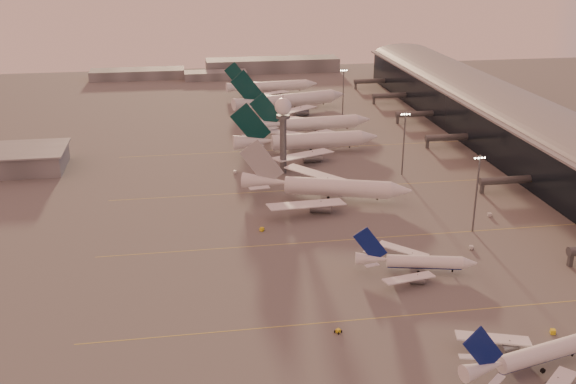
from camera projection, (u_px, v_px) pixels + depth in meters
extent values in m
plane|color=#595756|center=(343.00, 345.00, 152.00)|extent=(700.00, 700.00, 0.00)
cube|color=#D7C94C|center=(452.00, 312.00, 165.70)|extent=(180.00, 0.25, 0.02)
cube|color=#D7C94C|center=(396.00, 236.00, 207.23)|extent=(180.00, 0.25, 0.02)
cube|color=#D7C94C|center=(358.00, 186.00, 248.76)|extent=(180.00, 0.25, 0.02)
cube|color=#D7C94C|center=(329.00, 147.00, 294.91)|extent=(180.00, 0.25, 0.02)
cube|color=black|center=(544.00, 146.00, 266.42)|extent=(36.00, 360.00, 18.00)
cylinder|color=slate|center=(547.00, 124.00, 263.23)|extent=(10.08, 360.00, 10.08)
cube|color=slate|center=(547.00, 123.00, 263.16)|extent=(40.00, 362.00, 0.80)
cube|color=#55575C|center=(571.00, 259.00, 187.79)|extent=(1.20, 1.20, 4.40)
cylinder|color=#55575C|center=(509.00, 180.00, 241.99)|extent=(22.00, 2.80, 2.80)
cube|color=#55575C|center=(482.00, 188.00, 241.32)|extent=(1.20, 1.20, 4.40)
cylinder|color=#55575C|center=(450.00, 137.00, 293.68)|extent=(22.00, 2.80, 2.80)
cube|color=#55575C|center=(427.00, 143.00, 293.00)|extent=(1.20, 1.20, 4.40)
cylinder|color=#55575C|center=(417.00, 114.00, 332.44)|extent=(22.00, 2.80, 2.80)
cube|color=#55575C|center=(398.00, 119.00, 331.77)|extent=(1.20, 1.20, 4.40)
cylinder|color=#55575C|center=(392.00, 95.00, 371.20)|extent=(22.00, 2.80, 2.80)
cube|color=#55575C|center=(374.00, 100.00, 370.53)|extent=(1.20, 1.20, 4.40)
cylinder|color=#55575C|center=(372.00, 81.00, 408.12)|extent=(22.00, 2.80, 2.80)
cube|color=#55575C|center=(356.00, 85.00, 407.45)|extent=(1.20, 1.20, 4.40)
cylinder|color=#55575C|center=(283.00, 146.00, 259.59)|extent=(2.60, 2.60, 22.00)
cylinder|color=#55575C|center=(283.00, 117.00, 255.51)|extent=(5.20, 5.20, 1.20)
sphere|color=white|center=(283.00, 106.00, 254.13)|extent=(6.40, 6.40, 6.40)
cylinder|color=#55575C|center=(283.00, 97.00, 252.81)|extent=(0.16, 0.16, 2.00)
cylinder|color=#55575C|center=(476.00, 194.00, 206.52)|extent=(0.56, 0.56, 25.00)
cube|color=#55575C|center=(480.00, 157.00, 202.26)|extent=(3.60, 0.25, 0.25)
sphere|color=#FFEABF|center=(475.00, 158.00, 202.18)|extent=(0.56, 0.56, 0.56)
sphere|color=#FFEABF|center=(479.00, 158.00, 202.33)|extent=(0.56, 0.56, 0.56)
sphere|color=#FFEABF|center=(482.00, 158.00, 202.48)|extent=(0.56, 0.56, 0.56)
sphere|color=#FFEABF|center=(485.00, 158.00, 202.63)|extent=(0.56, 0.56, 0.56)
cylinder|color=#55575C|center=(404.00, 144.00, 256.54)|extent=(0.56, 0.56, 25.00)
cube|color=#55575C|center=(406.00, 113.00, 252.28)|extent=(3.60, 0.25, 0.25)
sphere|color=#FFEABF|center=(402.00, 114.00, 252.20)|extent=(0.56, 0.56, 0.56)
sphere|color=#FFEABF|center=(404.00, 114.00, 252.34)|extent=(0.56, 0.56, 0.56)
sphere|color=#FFEABF|center=(407.00, 114.00, 252.49)|extent=(0.56, 0.56, 0.56)
sphere|color=#FFEABF|center=(409.00, 114.00, 252.64)|extent=(0.56, 0.56, 0.56)
cylinder|color=#55575C|center=(343.00, 93.00, 339.30)|extent=(0.56, 0.56, 25.00)
cube|color=#55575C|center=(344.00, 70.00, 335.04)|extent=(3.60, 0.25, 0.25)
sphere|color=#FFEABF|center=(341.00, 70.00, 334.96)|extent=(0.56, 0.56, 0.56)
sphere|color=#FFEABF|center=(343.00, 70.00, 335.11)|extent=(0.56, 0.56, 0.56)
sphere|color=#FFEABF|center=(345.00, 70.00, 335.26)|extent=(0.56, 0.56, 0.56)
sphere|color=#FFEABF|center=(347.00, 70.00, 335.41)|extent=(0.56, 0.56, 0.56)
cube|color=slate|center=(138.00, 74.00, 437.33)|extent=(60.00, 18.00, 6.00)
cube|color=slate|center=(272.00, 65.00, 459.44)|extent=(90.00, 20.00, 9.00)
cube|color=slate|center=(216.00, 75.00, 435.73)|extent=(40.00, 15.00, 5.00)
cylinder|color=white|center=(543.00, 355.00, 143.16)|extent=(22.84, 9.23, 3.84)
cylinder|color=navy|center=(543.00, 358.00, 143.46)|extent=(22.14, 8.08, 2.77)
cone|color=white|center=(482.00, 371.00, 137.06)|extent=(10.12, 6.04, 3.84)
cube|color=gray|center=(557.00, 383.00, 136.40)|extent=(0.36, 0.32, 1.54)
cube|color=white|center=(493.00, 340.00, 149.47)|extent=(16.77, 7.60, 1.21)
cylinder|color=gray|center=(508.00, 350.00, 149.19)|extent=(4.85, 3.49, 2.50)
cube|color=gray|center=(509.00, 345.00, 148.81)|extent=(0.36, 0.32, 1.54)
cube|color=navy|center=(483.00, 352.00, 135.20)|extent=(10.32, 2.92, 11.46)
cube|color=white|center=(497.00, 383.00, 133.29)|extent=(4.40, 4.07, 0.25)
cube|color=white|center=(469.00, 359.00, 140.80)|extent=(4.61, 2.50, 0.25)
cylinder|color=black|center=(572.00, 356.00, 147.26)|extent=(0.51, 0.51, 1.01)
cylinder|color=black|center=(528.00, 361.00, 145.31)|extent=(1.20, 0.76, 1.11)
cylinder|color=black|center=(542.00, 373.00, 141.49)|extent=(1.20, 0.76, 1.11)
cylinder|color=white|center=(424.00, 263.00, 183.91)|extent=(20.70, 7.97, 3.48)
cylinder|color=navy|center=(424.00, 266.00, 184.19)|extent=(20.09, 6.93, 2.51)
cone|color=white|center=(469.00, 265.00, 183.16)|extent=(4.64, 4.28, 3.48)
cone|color=white|center=(371.00, 260.00, 184.64)|extent=(9.13, 5.31, 3.48)
cube|color=white|center=(409.00, 280.00, 176.44)|extent=(15.17, 7.15, 1.09)
cylinder|color=gray|center=(417.00, 282.00, 178.74)|extent=(4.36, 3.09, 2.26)
cube|color=gray|center=(417.00, 278.00, 178.40)|extent=(0.32, 0.28, 1.39)
cube|color=white|center=(403.00, 251.00, 192.42)|extent=(13.42, 12.28, 1.09)
cylinder|color=gray|center=(412.00, 260.00, 190.94)|extent=(4.36, 3.09, 2.26)
cube|color=gray|center=(412.00, 256.00, 190.60)|extent=(0.32, 0.28, 1.39)
cube|color=navy|center=(370.00, 246.00, 183.14)|extent=(9.38, 2.45, 10.37)
cube|color=white|center=(372.00, 267.00, 180.92)|extent=(4.19, 2.34, 0.23)
cube|color=white|center=(370.00, 254.00, 188.30)|extent=(4.01, 3.64, 0.23)
cylinder|color=black|center=(452.00, 272.00, 184.28)|extent=(0.46, 0.46, 0.92)
cylinder|color=black|center=(417.00, 267.00, 186.72)|extent=(1.08, 0.67, 1.01)
cylinder|color=black|center=(418.00, 274.00, 182.96)|extent=(1.08, 0.67, 1.01)
cylinder|color=white|center=(337.00, 190.00, 233.76)|extent=(36.54, 16.65, 5.71)
cylinder|color=white|center=(337.00, 194.00, 234.21)|extent=(35.35, 14.91, 4.11)
cone|color=white|center=(401.00, 194.00, 230.67)|extent=(8.48, 7.61, 5.71)
cone|color=white|center=(264.00, 184.00, 237.17)|extent=(16.34, 10.14, 5.71)
cube|color=white|center=(306.00, 208.00, 221.33)|extent=(26.89, 10.60, 1.70)
cylinder|color=gray|center=(321.00, 211.00, 224.85)|extent=(7.87, 5.70, 3.71)
cube|color=gray|center=(321.00, 207.00, 224.38)|extent=(0.33, 0.30, 2.28)
cube|color=white|center=(317.00, 177.00, 249.42)|extent=(22.63, 23.06, 1.70)
cylinder|color=gray|center=(328.00, 187.00, 246.30)|extent=(7.87, 5.70, 3.71)
cube|color=gray|center=(328.00, 184.00, 245.83)|extent=(0.33, 0.30, 2.28)
cube|color=#A5A8AD|center=(262.00, 166.00, 234.89)|extent=(15.16, 5.17, 16.95)
cube|color=white|center=(259.00, 191.00, 230.63)|extent=(7.38, 3.63, 0.23)
cube|color=white|center=(267.00, 177.00, 243.70)|extent=(6.94, 6.81, 0.23)
cylinder|color=black|center=(377.00, 202.00, 233.04)|extent=(0.46, 0.46, 0.92)
cylinder|color=black|center=(329.00, 197.00, 237.27)|extent=(1.11, 0.75, 1.01)
cylinder|color=black|center=(328.00, 201.00, 233.53)|extent=(1.11, 0.75, 1.01)
cylinder|color=white|center=(317.00, 143.00, 286.27)|extent=(38.78, 7.56, 6.22)
cylinder|color=white|center=(317.00, 146.00, 286.77)|extent=(37.95, 5.79, 4.48)
cone|color=white|center=(369.00, 140.00, 290.44)|extent=(7.68, 6.48, 6.22)
cone|color=white|center=(253.00, 145.00, 281.04)|extent=(16.39, 6.78, 6.22)
cube|color=white|center=(303.00, 158.00, 270.05)|extent=(27.51, 19.62, 1.84)
cylinder|color=gray|center=(312.00, 160.00, 275.34)|extent=(7.60, 4.30, 4.05)
cube|color=gray|center=(312.00, 157.00, 274.81)|extent=(0.33, 0.28, 2.49)
cube|color=white|center=(287.00, 136.00, 299.83)|extent=(28.02, 18.12, 1.84)
cylinder|color=gray|center=(300.00, 143.00, 298.07)|extent=(7.60, 4.30, 4.05)
cube|color=gray|center=(300.00, 140.00, 297.55)|extent=(0.33, 0.28, 2.49)
cube|color=#06302F|center=(251.00, 127.00, 278.26)|extent=(17.12, 0.97, 18.42)
cube|color=white|center=(255.00, 149.00, 274.09)|extent=(7.91, 5.98, 0.27)
cube|color=white|center=(250.00, 139.00, 287.79)|extent=(7.96, 5.60, 0.27)
cylinder|color=black|center=(350.00, 149.00, 290.30)|extent=(0.54, 0.54, 1.07)
cylinder|color=black|center=(308.00, 150.00, 289.23)|extent=(1.20, 0.58, 1.18)
cylinder|color=black|center=(311.00, 153.00, 284.90)|extent=(1.20, 0.58, 1.18)
cylinder|color=white|center=(320.00, 125.00, 314.44)|extent=(35.68, 9.13, 5.69)
cylinder|color=white|center=(320.00, 128.00, 314.89)|extent=(34.82, 7.47, 4.10)
cone|color=white|center=(363.00, 122.00, 319.47)|extent=(7.36, 6.34, 5.69)
cone|color=white|center=(268.00, 127.00, 308.20)|extent=(15.29, 7.12, 5.69)
cube|color=white|center=(311.00, 137.00, 299.30)|extent=(24.62, 19.14, 1.69)
cylinder|color=gray|center=(318.00, 139.00, 304.33)|extent=(7.16, 4.35, 3.70)
cube|color=gray|center=(318.00, 136.00, 303.85)|extent=(0.32, 0.27, 2.28)
cube|color=white|center=(294.00, 121.00, 326.13)|extent=(25.96, 15.24, 1.69)
cylinder|color=gray|center=(304.00, 126.00, 324.83)|extent=(7.16, 4.35, 3.70)
cube|color=gray|center=(304.00, 124.00, 324.35)|extent=(0.32, 0.27, 2.28)
cube|color=#06302F|center=(266.00, 113.00, 305.61)|extent=(15.62, 1.88, 16.85)
cube|color=white|center=(271.00, 131.00, 301.92)|extent=(7.16, 5.76, 0.25)
cube|color=white|center=(264.00, 123.00, 314.27)|extent=(7.30, 4.78, 0.25)
cylinder|color=black|center=(347.00, 130.00, 318.90)|extent=(0.49, 0.49, 0.98)
cylinder|color=black|center=(313.00, 132.00, 316.95)|extent=(1.12, 0.59, 1.08)
cylinder|color=black|center=(316.00, 134.00, 313.04)|extent=(1.12, 0.59, 1.08)
cylinder|color=white|center=(298.00, 101.00, 357.46)|extent=(40.23, 17.33, 6.45)
cylinder|color=white|center=(298.00, 104.00, 357.97)|extent=(38.96, 15.38, 4.65)
cone|color=white|center=(338.00, 97.00, 367.01)|extent=(9.23, 8.35, 6.45)
cone|color=white|center=(249.00, 105.00, 345.81)|extent=(17.91, 10.87, 6.45)
cube|color=white|center=(296.00, 112.00, 339.69)|extent=(25.53, 25.07, 1.91)
cylinder|color=gray|center=(301.00, 115.00, 345.95)|extent=(8.61, 6.18, 4.20)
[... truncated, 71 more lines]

